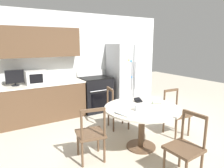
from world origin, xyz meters
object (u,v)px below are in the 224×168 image
Objects in this scene: refrigerator at (126,75)px; wallet at (138,100)px; oven_range at (96,94)px; candle_glass at (137,108)px; countertop_tv at (15,77)px; dining_chair_near at (185,148)px; microwave at (37,77)px; dining_chair_right at (176,113)px; dining_chair_left at (91,134)px; dining_chair_far at (117,109)px.

refrigerator reaches higher than wallet.
candle_glass is (-0.40, -2.30, 0.32)m from oven_range.
countertop_tv is 3.67m from dining_chair_near.
microwave is 3.16m from dining_chair_right.
countertop_tv is at bearing 25.24° from dining_chair_near.
dining_chair_right is 1.00× the size of dining_chair_left.
refrigerator is 2.63m from candle_glass.
dining_chair_near is at bearing -97.50° from wallet.
dining_chair_right is 9.59× the size of candle_glass.
refrigerator is at bearing 58.88° from candle_glass.
candle_glass is (-0.27, -1.02, 0.35)m from dining_chair_far.
refrigerator is 1.70m from dining_chair_far.
dining_chair_near is at bearing -78.81° from candle_glass.
countertop_tv is 2.38m from dining_chair_left.
microwave is 0.55× the size of dining_chair_right.
dining_chair_right is at bearing -16.52° from wallet.
dining_chair_left is (-0.91, 1.03, 0.00)m from dining_chair_near.
wallet is (-0.07, -1.92, 0.30)m from oven_range.
dining_chair_left is at bearing -135.72° from refrigerator.
oven_range reaches higher than candle_glass.
wallet is at bearing -46.28° from countertop_tv.
microwave is at bearing 110.11° from dining_chair_left.
dining_chair_left is at bearing 2.95° from dining_chair_right.
dining_chair_near is at bearing -61.77° from countertop_tv.
countertop_tv is at bearing 123.36° from candle_glass.
dining_chair_left is (-1.15, -2.11, -0.03)m from oven_range.
dining_chair_near is 0.92m from candle_glass.
countertop_tv is (-1.94, 0.04, 0.62)m from oven_range.
refrigerator is at bearing 55.51° from dining_chair_left.
oven_range is 8.00× the size of wallet.
dining_chair_near is at bearing -111.10° from refrigerator.
dining_chair_left is 1.00× the size of dining_chair_far.
refrigerator reaches higher than dining_chair_far.
oven_range is (-0.96, 0.05, -0.43)m from refrigerator.
dining_chair_right is at bearing -44.92° from microwave.
wallet is (1.87, -1.96, -0.32)m from countertop_tv.
oven_range is 1.94m from wallet.
dining_chair_far reaches higher than candle_glass.
refrigerator reaches higher than countertop_tv.
microwave is 5.23× the size of candle_glass.
dining_chair_right is (2.20, -2.19, -0.61)m from microwave.
refrigerator is 2.13m from wallet.
countertop_tv reaches higher than dining_chair_left.
dining_chair_near is (1.71, -3.18, -0.65)m from countertop_tv.
dining_chair_right reaches higher than wallet.
microwave is 0.55× the size of dining_chair_left.
oven_range is 2.04m from countertop_tv.
dining_chair_right is (0.72, -2.15, -0.03)m from oven_range.
oven_range is 3.15m from dining_chair_near.
dining_chair_right is 1.86m from dining_chair_left.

